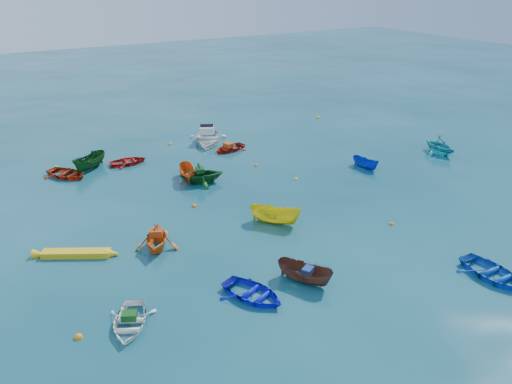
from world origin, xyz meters
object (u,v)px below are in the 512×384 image
dinghy_blue_se (492,277)px  kayak_yellow (77,256)px  dinghy_white_near (130,326)px  dinghy_blue_sw (253,297)px  motorboat_white (208,142)px

dinghy_blue_se → kayak_yellow: (-17.24, 12.44, 0.00)m
dinghy_white_near → kayak_yellow: size_ratio=0.68×
dinghy_blue_sw → dinghy_blue_se: 11.91m
dinghy_blue_sw → dinghy_blue_se: (11.00, -4.58, 0.00)m
dinghy_blue_sw → dinghy_blue_se: bearing=-44.8°
dinghy_white_near → motorboat_white: motorboat_white is taller
dinghy_blue_se → kayak_yellow: bearing=146.3°
dinghy_blue_sw → dinghy_white_near: 5.62m
dinghy_white_near → kayak_yellow: 6.98m
dinghy_blue_sw → dinghy_white_near: bearing=148.4°
dinghy_white_near → kayak_yellow: dinghy_white_near is taller
dinghy_blue_sw → kayak_yellow: dinghy_blue_sw is taller
kayak_yellow → motorboat_white: size_ratio=0.91×
dinghy_blue_se → dinghy_blue_sw: bearing=159.5°
dinghy_white_near → dinghy_blue_se: size_ratio=0.85×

